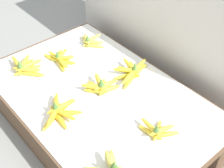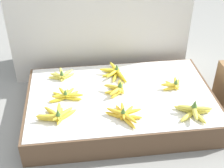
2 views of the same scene
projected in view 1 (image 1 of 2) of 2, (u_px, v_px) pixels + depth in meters
The scene contains 10 objects.
ground_plane at pixel (100, 118), 1.77m from camera, with size 10.00×10.00×0.00m, color gray.
display_platform at pixel (99, 107), 1.71m from camera, with size 1.30×0.82×0.18m.
back_vendor_table at pixel (181, 15), 1.92m from camera, with size 1.42×0.42×0.74m.
banana_bunch_front_left at pixel (25, 67), 1.78m from camera, with size 0.26×0.18×0.10m.
banana_bunch_front_midleft at pixel (59, 111), 1.52m from camera, with size 0.24×0.24×0.09m.
banana_bunch_middle_left at pixel (61, 59), 1.85m from camera, with size 0.23×0.14×0.09m.
banana_bunch_middle_midleft at pixel (100, 86), 1.65m from camera, with size 0.16×0.19×0.10m.
banana_bunch_middle_midright at pixel (157, 131), 1.43m from camera, with size 0.18×0.14×0.09m.
banana_bunch_back_left at pixel (91, 41), 1.99m from camera, with size 0.20×0.15×0.08m.
banana_bunch_back_midleft at pixel (132, 71), 1.76m from camera, with size 0.20×0.26×0.09m.
Camera 1 is at (0.96, -0.73, 1.31)m, focal length 50.00 mm.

